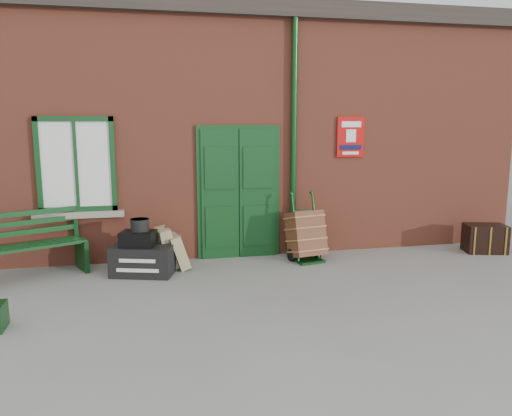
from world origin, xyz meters
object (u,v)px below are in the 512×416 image
object	(u,v)px
bench	(25,244)
dark_trunk	(485,238)
porter_trolley	(306,235)
houdini_trunk	(143,260)

from	to	relation	value
bench	dark_trunk	world-z (taller)	bench
porter_trolley	dark_trunk	world-z (taller)	porter_trolley
porter_trolley	dark_trunk	distance (m)	3.32
bench	dark_trunk	bearing A→B (deg)	-25.61
porter_trolley	dark_trunk	bearing A→B (deg)	-13.85
dark_trunk	houdini_trunk	bearing A→B (deg)	-164.63
bench	porter_trolley	world-z (taller)	porter_trolley
bench	dark_trunk	xyz separation A→B (m)	(7.70, -0.11, -0.27)
bench	houdini_trunk	bearing A→B (deg)	-32.00
dark_trunk	porter_trolley	bearing A→B (deg)	-168.42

